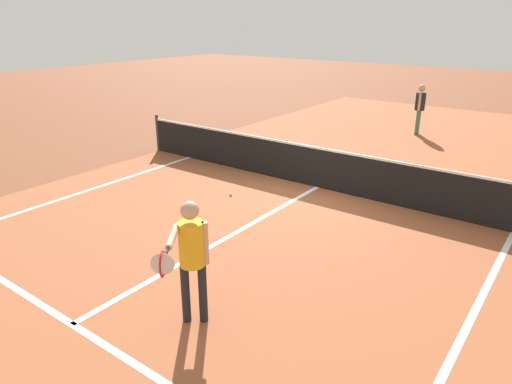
{
  "coord_description": "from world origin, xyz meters",
  "views": [
    {
      "loc": [
        4.86,
        -8.98,
        3.71
      ],
      "look_at": [
        0.61,
        -3.23,
        1.0
      ],
      "focal_mm": 32.46,
      "sensor_mm": 36.0,
      "label": 1
    }
  ],
  "objects_px": {
    "player_near": "(191,250)",
    "tennis_ball_near_net": "(231,194)",
    "net": "(318,167)",
    "player_far": "(420,104)"
  },
  "relations": [
    {
      "from": "net",
      "to": "player_near",
      "type": "xyz_separation_m",
      "value": [
        1.23,
        -5.41,
        0.55
      ]
    },
    {
      "from": "player_far",
      "to": "tennis_ball_near_net",
      "type": "distance_m",
      "value": 8.38
    },
    {
      "from": "tennis_ball_near_net",
      "to": "net",
      "type": "bearing_deg",
      "value": 52.14
    },
    {
      "from": "net",
      "to": "player_near",
      "type": "distance_m",
      "value": 5.58
    },
    {
      "from": "player_near",
      "to": "tennis_ball_near_net",
      "type": "distance_m",
      "value": 4.64
    },
    {
      "from": "net",
      "to": "player_far",
      "type": "distance_m",
      "value": 6.59
    },
    {
      "from": "player_near",
      "to": "player_far",
      "type": "xyz_separation_m",
      "value": [
        -1.11,
        11.98,
        -0.03
      ]
    },
    {
      "from": "net",
      "to": "player_far",
      "type": "bearing_deg",
      "value": 88.92
    },
    {
      "from": "player_far",
      "to": "net",
      "type": "bearing_deg",
      "value": -91.08
    },
    {
      "from": "player_near",
      "to": "tennis_ball_near_net",
      "type": "xyz_separation_m",
      "value": [
        -2.5,
        3.78,
        -1.01
      ]
    }
  ]
}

